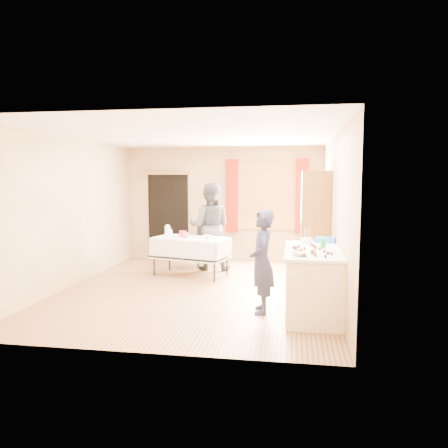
% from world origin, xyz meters
% --- Properties ---
extents(floor, '(4.50, 5.50, 0.02)m').
position_xyz_m(floor, '(0.00, 0.00, -0.01)').
color(floor, '#9E7047').
rests_on(floor, ground).
extents(ceiling, '(4.50, 5.50, 0.02)m').
position_xyz_m(ceiling, '(0.00, 0.00, 2.61)').
color(ceiling, white).
rests_on(ceiling, floor).
extents(wall_back, '(4.50, 0.02, 2.60)m').
position_xyz_m(wall_back, '(0.00, 2.76, 1.30)').
color(wall_back, tan).
rests_on(wall_back, floor).
extents(wall_front, '(4.50, 0.02, 2.60)m').
position_xyz_m(wall_front, '(0.00, -2.76, 1.30)').
color(wall_front, tan).
rests_on(wall_front, floor).
extents(wall_left, '(0.02, 5.50, 2.60)m').
position_xyz_m(wall_left, '(-2.26, 0.00, 1.30)').
color(wall_left, tan).
rests_on(wall_left, floor).
extents(wall_right, '(0.02, 5.50, 2.60)m').
position_xyz_m(wall_right, '(2.26, 0.00, 1.30)').
color(wall_right, tan).
rests_on(wall_right, floor).
extents(window_frame, '(1.32, 0.06, 1.52)m').
position_xyz_m(window_frame, '(1.00, 2.72, 1.50)').
color(window_frame, olive).
rests_on(window_frame, wall_back).
extents(window_pane, '(1.20, 0.02, 1.40)m').
position_xyz_m(window_pane, '(1.00, 2.71, 1.50)').
color(window_pane, white).
rests_on(window_pane, wall_back).
extents(curtain_left, '(0.28, 0.06, 1.65)m').
position_xyz_m(curtain_left, '(0.22, 2.67, 1.50)').
color(curtain_left, maroon).
rests_on(curtain_left, wall_back).
extents(curtain_right, '(0.28, 0.06, 1.65)m').
position_xyz_m(curtain_right, '(1.78, 2.67, 1.50)').
color(curtain_right, maroon).
rests_on(curtain_right, wall_back).
extents(doorway, '(0.95, 0.04, 2.00)m').
position_xyz_m(doorway, '(-1.30, 2.73, 1.00)').
color(doorway, black).
rests_on(doorway, floor).
extents(door_lintel, '(1.05, 0.06, 0.08)m').
position_xyz_m(door_lintel, '(-1.30, 2.70, 2.02)').
color(door_lintel, olive).
rests_on(door_lintel, wall_back).
extents(cabinet, '(0.50, 0.60, 2.02)m').
position_xyz_m(cabinet, '(1.99, 0.78, 1.01)').
color(cabinet, brown).
rests_on(cabinet, floor).
extents(counter, '(0.79, 1.66, 0.91)m').
position_xyz_m(counter, '(1.89, -1.02, 0.45)').
color(counter, beige).
rests_on(counter, floor).
extents(party_table, '(1.60, 1.09, 0.75)m').
position_xyz_m(party_table, '(-0.37, 1.05, 0.45)').
color(party_table, black).
rests_on(party_table, floor).
extents(chair, '(0.49, 0.49, 1.02)m').
position_xyz_m(chair, '(-0.25, 2.04, 0.30)').
color(chair, black).
rests_on(chair, floor).
extents(girl, '(0.61, 0.47, 1.46)m').
position_xyz_m(girl, '(1.18, -1.08, 0.73)').
color(girl, '#1C1E39').
rests_on(girl, floor).
extents(woman, '(0.97, 0.81, 1.80)m').
position_xyz_m(woman, '(-0.10, 1.69, 0.90)').
color(woman, black).
rests_on(woman, floor).
extents(soda_can, '(0.07, 0.07, 0.12)m').
position_xyz_m(soda_can, '(2.03, -0.89, 0.97)').
color(soda_can, '#178F2F').
rests_on(soda_can, counter).
extents(mixing_bowl, '(0.32, 0.32, 0.05)m').
position_xyz_m(mixing_bowl, '(1.68, -1.55, 0.93)').
color(mixing_bowl, white).
rests_on(mixing_bowl, counter).
extents(foam_block, '(0.17, 0.14, 0.08)m').
position_xyz_m(foam_block, '(1.82, -0.43, 0.95)').
color(foam_block, white).
rests_on(foam_block, counter).
extents(blue_basket, '(0.33, 0.24, 0.08)m').
position_xyz_m(blue_basket, '(2.09, -0.30, 0.95)').
color(blue_basket, '#2678EA').
rests_on(blue_basket, counter).
extents(pitcher, '(0.15, 0.15, 0.22)m').
position_xyz_m(pitcher, '(-0.82, 1.05, 0.86)').
color(pitcher, silver).
rests_on(pitcher, party_table).
extents(cup_red, '(0.25, 0.25, 0.12)m').
position_xyz_m(cup_red, '(-0.53, 1.13, 0.81)').
color(cup_red, red).
rests_on(cup_red, party_table).
extents(cup_rainbow, '(0.15, 0.15, 0.11)m').
position_xyz_m(cup_rainbow, '(-0.43, 0.92, 0.80)').
color(cup_rainbow, red).
rests_on(cup_rainbow, party_table).
extents(small_bowl, '(0.33, 0.33, 0.05)m').
position_xyz_m(small_bowl, '(-0.03, 1.05, 0.78)').
color(small_bowl, white).
rests_on(small_bowl, party_table).
extents(pastry_tray, '(0.32, 0.27, 0.02)m').
position_xyz_m(pastry_tray, '(0.10, 0.81, 0.76)').
color(pastry_tray, white).
rests_on(pastry_tray, party_table).
extents(bottle, '(0.10, 0.10, 0.16)m').
position_xyz_m(bottle, '(-0.87, 1.37, 0.83)').
color(bottle, white).
rests_on(bottle, party_table).
extents(cake_balls, '(0.53, 1.09, 0.04)m').
position_xyz_m(cake_balls, '(1.84, -1.20, 0.93)').
color(cake_balls, '#3F2314').
rests_on(cake_balls, counter).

